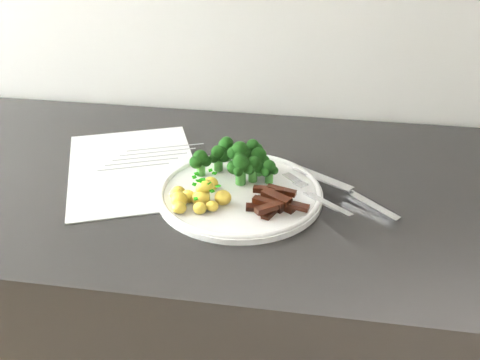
{
  "coord_description": "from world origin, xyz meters",
  "views": [
    {
      "loc": [
        0.12,
        0.91,
        1.34
      ],
      "look_at": [
        0.0,
        1.64,
        0.91
      ],
      "focal_mm": 41.46,
      "sensor_mm": 36.0,
      "label": 1
    }
  ],
  "objects_px": {
    "recipe_paper": "(133,168)",
    "potatoes": "(199,194)",
    "broccoli": "(239,159)",
    "beef_strips": "(274,202)",
    "knife": "(357,198)",
    "fork": "(318,197)",
    "plate": "(240,192)"
  },
  "relations": [
    {
      "from": "fork",
      "to": "broccoli",
      "type": "bearing_deg",
      "value": 155.54
    },
    {
      "from": "recipe_paper",
      "to": "broccoli",
      "type": "relative_size",
      "value": 2.48
    },
    {
      "from": "recipe_paper",
      "to": "broccoli",
      "type": "distance_m",
      "value": 0.19
    },
    {
      "from": "potatoes",
      "to": "beef_strips",
      "type": "relative_size",
      "value": 1.01
    },
    {
      "from": "plate",
      "to": "knife",
      "type": "height_order",
      "value": "knife"
    },
    {
      "from": "recipe_paper",
      "to": "plate",
      "type": "distance_m",
      "value": 0.21
    },
    {
      "from": "plate",
      "to": "fork",
      "type": "xyz_separation_m",
      "value": [
        0.12,
        -0.01,
        0.01
      ]
    },
    {
      "from": "beef_strips",
      "to": "fork",
      "type": "height_order",
      "value": "beef_strips"
    },
    {
      "from": "potatoes",
      "to": "plate",
      "type": "bearing_deg",
      "value": 34.42
    },
    {
      "from": "broccoli",
      "to": "fork",
      "type": "distance_m",
      "value": 0.15
    },
    {
      "from": "potatoes",
      "to": "knife",
      "type": "xyz_separation_m",
      "value": [
        0.24,
        0.05,
        -0.01
      ]
    },
    {
      "from": "beef_strips",
      "to": "fork",
      "type": "xyz_separation_m",
      "value": [
        0.06,
        0.03,
        -0.0
      ]
    },
    {
      "from": "fork",
      "to": "knife",
      "type": "bearing_deg",
      "value": 19.07
    },
    {
      "from": "plate",
      "to": "potatoes",
      "type": "height_order",
      "value": "potatoes"
    },
    {
      "from": "recipe_paper",
      "to": "knife",
      "type": "relative_size",
      "value": 2.13
    },
    {
      "from": "fork",
      "to": "knife",
      "type": "xyz_separation_m",
      "value": [
        0.06,
        0.02,
        -0.01
      ]
    },
    {
      "from": "potatoes",
      "to": "fork",
      "type": "bearing_deg",
      "value": 9.17
    },
    {
      "from": "recipe_paper",
      "to": "potatoes",
      "type": "relative_size",
      "value": 3.74
    },
    {
      "from": "potatoes",
      "to": "fork",
      "type": "xyz_separation_m",
      "value": [
        0.18,
        0.03,
        -0.0
      ]
    },
    {
      "from": "recipe_paper",
      "to": "broccoli",
      "type": "height_order",
      "value": "broccoli"
    },
    {
      "from": "knife",
      "to": "plate",
      "type": "bearing_deg",
      "value": -176.72
    },
    {
      "from": "recipe_paper",
      "to": "potatoes",
      "type": "distance_m",
      "value": 0.17
    },
    {
      "from": "beef_strips",
      "to": "knife",
      "type": "relative_size",
      "value": 0.56
    },
    {
      "from": "beef_strips",
      "to": "potatoes",
      "type": "bearing_deg",
      "value": 179.6
    },
    {
      "from": "recipe_paper",
      "to": "potatoes",
      "type": "bearing_deg",
      "value": -35.44
    },
    {
      "from": "potatoes",
      "to": "fork",
      "type": "height_order",
      "value": "potatoes"
    },
    {
      "from": "broccoli",
      "to": "knife",
      "type": "xyz_separation_m",
      "value": [
        0.19,
        -0.04,
        -0.03
      ]
    },
    {
      "from": "plate",
      "to": "potatoes",
      "type": "relative_size",
      "value": 2.7
    },
    {
      "from": "recipe_paper",
      "to": "beef_strips",
      "type": "distance_m",
      "value": 0.28
    },
    {
      "from": "beef_strips",
      "to": "plate",
      "type": "bearing_deg",
      "value": 145.6
    },
    {
      "from": "broccoli",
      "to": "beef_strips",
      "type": "bearing_deg",
      "value": -52.58
    },
    {
      "from": "fork",
      "to": "knife",
      "type": "relative_size",
      "value": 0.7
    }
  ]
}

